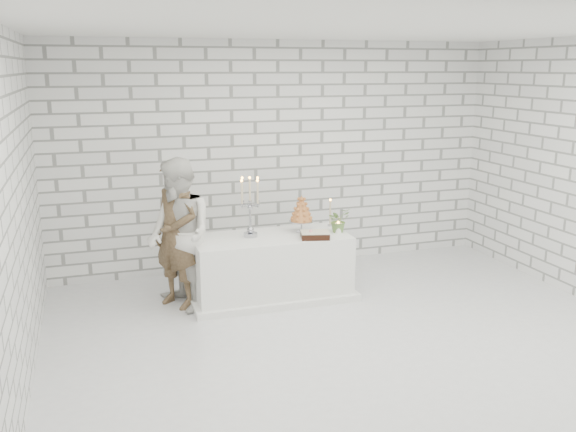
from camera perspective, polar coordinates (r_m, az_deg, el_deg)
The scene contains 14 objects.
ground at distance 6.38m, azimuth 5.89°, elevation -11.06°, with size 6.00×5.00×0.01m, color silver.
ceiling at distance 5.81m, azimuth 6.64°, elevation 16.93°, with size 6.00×5.00×0.01m, color white.
wall_back at distance 8.22m, azimuth -0.92°, elevation 5.54°, with size 6.00×0.01×3.00m, color white.
wall_front at distance 3.85m, azimuth 21.68°, elevation -4.87°, with size 6.00×0.01×3.00m, color white.
wall_left at distance 5.44m, azimuth -23.97°, elevation 0.16°, with size 0.01×5.00×3.00m, color white.
cake_table at distance 7.25m, azimuth -1.59°, elevation -4.72°, with size 1.80×0.80×0.75m, color white.
groom at distance 6.99m, azimuth -10.32°, elevation -1.68°, with size 0.61×0.40×1.68m, color #453322.
bride at distance 6.89m, azimuth -10.00°, elevation -1.77°, with size 0.83×0.65×1.71m, color silver.
candelabra at distance 7.04m, azimuth -3.53°, elevation 0.85°, with size 0.29×0.29×0.70m, color #A1A1AB, non-canonical shape.
croquembouche at distance 7.26m, azimuth 1.25°, elevation 0.21°, with size 0.29×0.29×0.45m, color #A05423, non-canonical shape.
chocolate_cake at distance 7.04m, azimuth 2.52°, elevation -1.76°, with size 0.32×0.23×0.08m, color black.
pillar_candle at distance 7.28m, azimuth 4.67°, elevation -1.12°, with size 0.08×0.08×0.12m, color white.
extra_taper at distance 7.56m, azimuth 3.92°, elevation 0.24°, with size 0.06×0.06×0.32m, color beige.
flowers at distance 7.30m, azimuth 4.70°, elevation -0.38°, with size 0.26×0.23×0.29m, color #417038.
Camera 1 is at (-2.40, -5.28, 2.66)m, focal length 38.45 mm.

